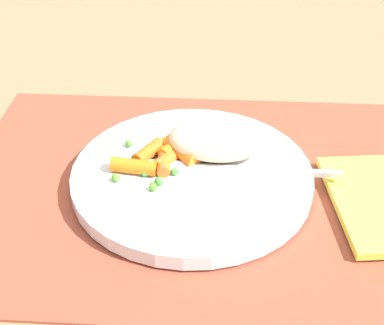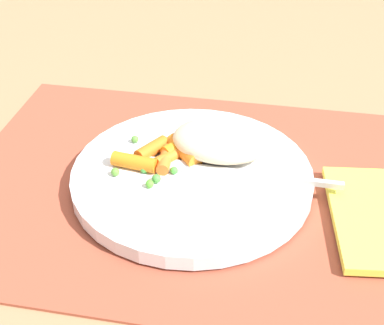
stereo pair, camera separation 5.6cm
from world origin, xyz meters
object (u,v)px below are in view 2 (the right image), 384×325
at_px(rice_mound, 221,140).
at_px(napkin, 373,217).
at_px(fork, 219,171).
at_px(carrot_portion, 167,153).
at_px(plate, 192,176).

height_order(rice_mound, napkin, rice_mound).
xyz_separation_m(rice_mound, fork, (-0.00, 0.04, -0.01)).
height_order(fork, napkin, fork).
xyz_separation_m(carrot_portion, napkin, (-0.21, 0.04, -0.02)).
bearing_deg(napkin, plate, -8.19).
distance_m(plate, rice_mound, 0.05).
bearing_deg(plate, carrot_portion, -26.76).
xyz_separation_m(plate, carrot_portion, (0.03, -0.01, 0.02)).
xyz_separation_m(plate, fork, (-0.03, 0.00, 0.01)).
xyz_separation_m(fork, napkin, (-0.15, 0.03, -0.01)).
distance_m(rice_mound, fork, 0.04).
bearing_deg(plate, fork, 178.98).
height_order(carrot_portion, fork, carrot_portion).
height_order(rice_mound, carrot_portion, rice_mound).
bearing_deg(fork, napkin, 170.49).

